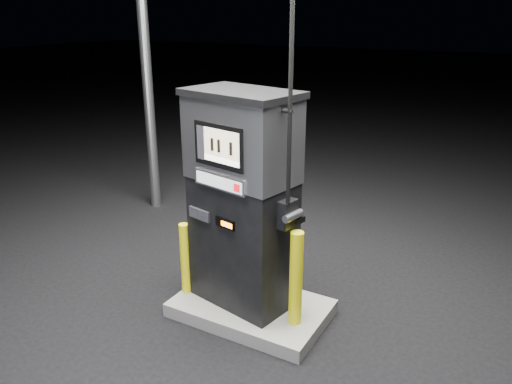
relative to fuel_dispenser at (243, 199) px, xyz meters
The scene contains 5 objects.
ground 1.31m from the fuel_dispenser, 13.04° to the right, with size 80.00×80.00×0.00m, color black.
pump_island 1.23m from the fuel_dispenser, 13.04° to the right, with size 1.60×1.00×0.15m, color slate.
fuel_dispenser is the anchor object (origin of this frame).
bollard_left 0.99m from the fuel_dispenser, 164.36° to the right, with size 0.11×0.11×0.81m, color yellow.
bollard_right 0.95m from the fuel_dispenser, 10.42° to the right, with size 0.13×0.13×0.99m, color yellow.
Camera 1 is at (2.31, -4.00, 3.09)m, focal length 35.00 mm.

